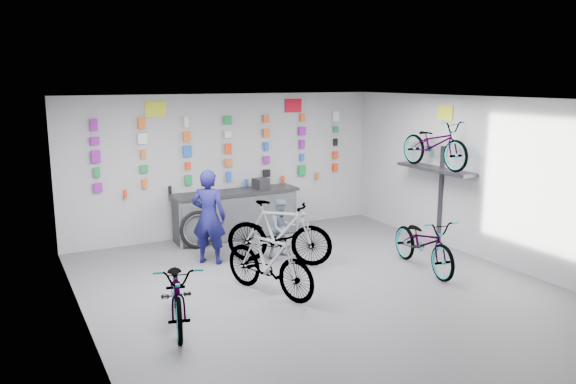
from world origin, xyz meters
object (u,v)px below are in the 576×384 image
bike_service (279,233)px  clerk (209,217)px  bike_right (424,243)px  customer (282,228)px  counter (236,215)px  bike_center (269,261)px  bike_left (178,292)px

bike_service → clerk: (-1.09, 0.64, 0.28)m
bike_right → customer: size_ratio=1.67×
bike_right → bike_service: size_ratio=0.96×
counter → bike_service: bearing=-89.9°
bike_right → bike_service: bearing=154.2°
customer → counter: bearing=98.0°
bike_center → clerk: bearing=77.5°
bike_center → clerk: (-0.29, 1.88, 0.32)m
bike_left → bike_right: 4.49m
bike_left → clerk: size_ratio=1.04×
bike_service → bike_left: bearing=164.9°
bike_service → customer: bearing=5.0°
counter → bike_left: bearing=-123.2°
bike_center → bike_service: bearing=35.9°
counter → bike_service: (0.00, -1.98, 0.10)m
bike_left → bike_service: bike_service is taller
customer → bike_right: bearing=-43.9°
bike_center → counter: bearing=54.8°
counter → customer: 1.67m
bike_center → bike_service: (0.81, 1.24, 0.04)m
bike_right → customer: bearing=145.3°
bike_right → bike_service: (-2.10, 1.46, 0.10)m
counter → bike_left: 4.35m
counter → bike_service: 1.98m
counter → customer: customer is taller
counter → customer: size_ratio=2.43×
bike_center → clerk: size_ratio=1.04×
counter → clerk: (-1.09, -1.34, 0.38)m
bike_center → customer: (1.04, 1.57, 0.02)m
bike_left → clerk: clerk is taller
clerk → customer: 1.40m
bike_right → clerk: clerk is taller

